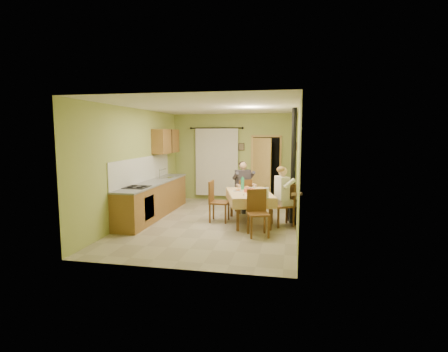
% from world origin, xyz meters
% --- Properties ---
extents(floor, '(4.00, 6.00, 0.01)m').
position_xyz_m(floor, '(0.00, 0.00, 0.00)').
color(floor, tan).
rests_on(floor, ground).
extents(room_shell, '(4.04, 6.04, 2.82)m').
position_xyz_m(room_shell, '(0.00, 0.00, 1.82)').
color(room_shell, '#A5B15B').
rests_on(room_shell, ground).
extents(kitchen_run, '(0.64, 3.64, 1.56)m').
position_xyz_m(kitchen_run, '(-1.71, 0.40, 0.48)').
color(kitchen_run, brown).
rests_on(kitchen_run, ground).
extents(upper_cabinets, '(0.35, 1.40, 0.70)m').
position_xyz_m(upper_cabinets, '(-1.82, 1.70, 1.95)').
color(upper_cabinets, brown).
rests_on(upper_cabinets, room_shell).
extents(curtain, '(1.70, 0.07, 2.22)m').
position_xyz_m(curtain, '(-0.55, 2.90, 1.26)').
color(curtain, black).
rests_on(curtain, ground).
extents(doorway, '(0.96, 0.62, 2.15)m').
position_xyz_m(doorway, '(0.99, 2.83, 1.05)').
color(doorway, black).
rests_on(doorway, ground).
extents(dining_table, '(1.42, 1.88, 0.76)m').
position_xyz_m(dining_table, '(0.87, 0.16, 0.38)').
color(dining_table, '#DCB278').
rests_on(dining_table, ground).
extents(tableware, '(0.94, 1.53, 0.33)m').
position_xyz_m(tableware, '(0.92, 0.07, 0.81)').
color(tableware, white).
rests_on(tableware, dining_table).
extents(chair_far, '(0.52, 0.52, 0.93)m').
position_xyz_m(chair_far, '(0.57, 1.26, 0.29)').
color(chair_far, brown).
rests_on(chair_far, ground).
extents(chair_near, '(0.54, 0.54, 0.99)m').
position_xyz_m(chair_near, '(1.19, -0.89, 0.29)').
color(chair_near, brown).
rests_on(chair_near, ground).
extents(chair_right, '(0.60, 0.60, 1.01)m').
position_xyz_m(chair_right, '(1.69, 0.06, 0.29)').
color(chair_right, brown).
rests_on(chair_right, ground).
extents(chair_left, '(0.46, 0.46, 1.02)m').
position_xyz_m(chair_left, '(0.11, 0.15, 0.29)').
color(chair_left, brown).
rests_on(chair_left, ground).
extents(man_far, '(0.65, 0.62, 1.39)m').
position_xyz_m(man_far, '(0.56, 1.27, 0.88)').
color(man_far, '#38333D').
rests_on(man_far, chair_far).
extents(man_right, '(0.61, 0.65, 1.39)m').
position_xyz_m(man_right, '(1.68, 0.05, 0.88)').
color(man_right, silver).
rests_on(man_right, chair_right).
extents(stove_flue, '(0.24, 0.24, 2.80)m').
position_xyz_m(stove_flue, '(1.90, 0.60, 1.02)').
color(stove_flue, black).
rests_on(stove_flue, ground).
extents(picture_back, '(0.19, 0.03, 0.23)m').
position_xyz_m(picture_back, '(0.25, 2.97, 1.75)').
color(picture_back, black).
rests_on(picture_back, room_shell).
extents(picture_right, '(0.03, 0.31, 0.21)m').
position_xyz_m(picture_right, '(1.97, 1.20, 1.85)').
color(picture_right, brown).
rests_on(picture_right, room_shell).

